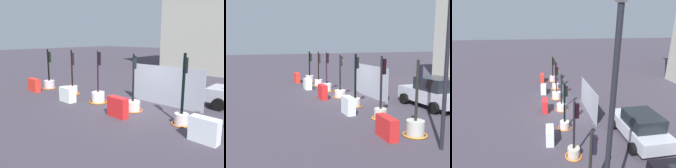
% 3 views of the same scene
% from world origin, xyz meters
% --- Properties ---
extents(ground_plane, '(120.00, 120.00, 0.00)m').
position_xyz_m(ground_plane, '(0.00, 0.00, 0.00)').
color(ground_plane, '#3B3540').
extents(traffic_light_0, '(0.92, 0.92, 2.69)m').
position_xyz_m(traffic_light_0, '(-7.39, 0.01, 0.42)').
color(traffic_light_0, beige).
rests_on(traffic_light_0, ground_plane).
extents(traffic_light_1, '(0.91, 0.91, 2.75)m').
position_xyz_m(traffic_light_1, '(-4.85, 0.05, 0.40)').
color(traffic_light_1, silver).
rests_on(traffic_light_1, ground_plane).
extents(traffic_light_2, '(1.01, 1.01, 2.80)m').
position_xyz_m(traffic_light_2, '(-2.39, -0.12, 0.40)').
color(traffic_light_2, silver).
rests_on(traffic_light_2, ground_plane).
extents(traffic_light_3, '(0.95, 0.95, 2.73)m').
position_xyz_m(traffic_light_3, '(-0.10, 0.01, 0.38)').
color(traffic_light_3, beige).
rests_on(traffic_light_3, ground_plane).
extents(traffic_light_4, '(0.81, 0.81, 2.90)m').
position_xyz_m(traffic_light_4, '(2.48, -0.12, 0.54)').
color(traffic_light_4, beige).
rests_on(traffic_light_4, ground_plane).
extents(traffic_light_5, '(0.83, 0.83, 2.91)m').
position_xyz_m(traffic_light_5, '(5.10, -0.06, 0.51)').
color(traffic_light_5, '#BBAFA3').
rests_on(traffic_light_5, ground_plane).
extents(traffic_light_6, '(0.94, 0.94, 2.90)m').
position_xyz_m(traffic_light_6, '(7.54, 0.02, 0.44)').
color(traffic_light_6, '#B0B0A8').
rests_on(traffic_light_6, ground_plane).
extents(construction_barrier_0, '(1.11, 0.45, 0.84)m').
position_xyz_m(construction_barrier_0, '(-7.37, -1.14, 0.42)').
color(construction_barrier_0, red).
rests_on(construction_barrier_0, ground_plane).
extents(construction_barrier_1, '(1.01, 0.52, 0.79)m').
position_xyz_m(construction_barrier_1, '(-3.73, -1.16, 0.40)').
color(construction_barrier_1, silver).
rests_on(construction_barrier_1, ground_plane).
extents(construction_barrier_2, '(1.00, 0.43, 0.90)m').
position_xyz_m(construction_barrier_2, '(-0.04, -1.19, 0.45)').
color(construction_barrier_2, red).
rests_on(construction_barrier_2, ground_plane).
extents(construction_barrier_3, '(1.01, 0.47, 0.87)m').
position_xyz_m(construction_barrier_3, '(3.78, -1.12, 0.43)').
color(construction_barrier_3, silver).
rests_on(construction_barrier_3, ground_plane).
extents(construction_barrier_4, '(1.16, 0.44, 0.82)m').
position_xyz_m(construction_barrier_4, '(7.37, -1.14, 0.41)').
color(construction_barrier_4, red).
rests_on(construction_barrier_4, ground_plane).
extents(car_silver_hatchback, '(3.92, 2.26, 1.64)m').
position_xyz_m(car_silver_hatchback, '(4.18, 3.77, 0.81)').
color(car_silver_hatchback, '#AEB1BD').
rests_on(car_silver_hatchback, ground_plane).
extents(street_lamp_post, '(0.36, 0.36, 6.92)m').
position_xyz_m(street_lamp_post, '(8.95, 0.01, 4.29)').
color(street_lamp_post, black).
rests_on(street_lamp_post, ground_plane).
extents(site_fence_panel, '(4.14, 0.50, 2.04)m').
position_xyz_m(site_fence_panel, '(0.53, 1.86, 0.98)').
color(site_fence_panel, '#959AA7').
rests_on(site_fence_panel, ground_plane).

